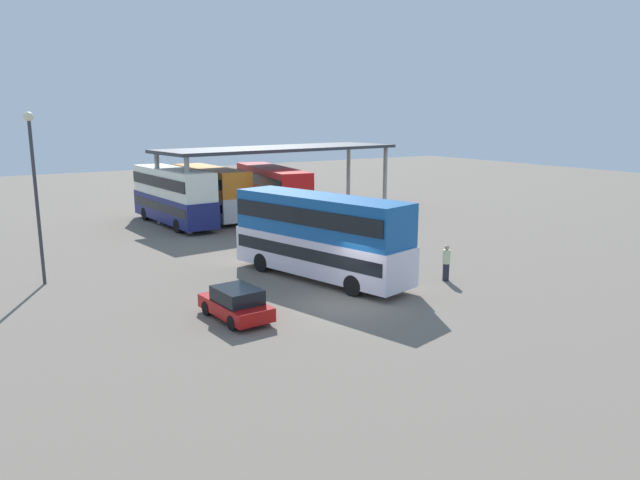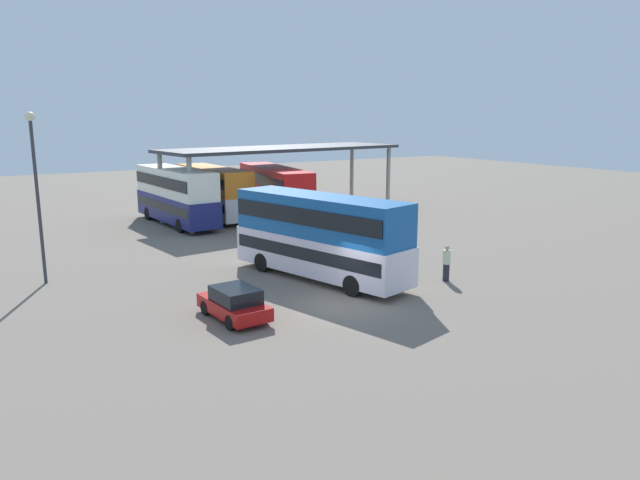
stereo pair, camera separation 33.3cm
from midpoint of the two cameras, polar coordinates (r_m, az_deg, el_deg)
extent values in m
plane|color=#70665B|center=(26.38, 1.74, -6.16)|extent=(140.00, 140.00, 0.00)
cube|color=silver|center=(30.11, -0.32, -1.33)|extent=(4.87, 10.52, 1.87)
cube|color=#15569C|center=(29.72, -0.32, 2.32)|extent=(4.74, 10.31, 2.02)
cube|color=black|center=(30.06, -0.32, -0.92)|extent=(4.80, 10.14, 0.64)
cube|color=black|center=(29.70, -0.32, 2.52)|extent=(4.80, 10.14, 0.81)
cube|color=black|center=(33.67, -6.55, 0.50)|extent=(2.07, 0.60, 1.12)
cube|color=orange|center=(33.51, -6.58, 2.00)|extent=(1.71, 0.49, 0.36)
cylinder|color=black|center=(31.79, -5.85, -2.14)|extent=(0.51, 1.04, 1.00)
cylinder|color=black|center=(33.25, -2.92, -1.47)|extent=(0.51, 1.04, 1.00)
cylinder|color=black|center=(27.44, 2.85, -4.36)|extent=(0.51, 1.04, 1.00)
cylinder|color=black|center=(29.12, 5.74, -3.45)|extent=(0.51, 1.04, 1.00)
cube|color=#AF1110|center=(24.70, -8.44, -6.35)|extent=(1.86, 3.70, 0.55)
cube|color=black|center=(24.38, -8.28, -5.20)|extent=(1.63, 2.08, 0.58)
cylinder|color=black|center=(25.41, -11.09, -6.39)|extent=(0.24, 0.61, 0.60)
cylinder|color=black|center=(26.03, -8.16, -5.84)|extent=(0.24, 0.61, 0.60)
cylinder|color=black|center=(23.50, -8.73, -7.82)|extent=(0.24, 0.61, 0.60)
cylinder|color=black|center=(24.17, -5.62, -7.17)|extent=(0.24, 0.61, 0.60)
cube|color=navy|center=(46.36, -13.92, 2.99)|extent=(3.06, 10.54, 1.86)
cube|color=white|center=(46.11, -14.04, 5.37)|extent=(2.97, 10.32, 2.02)
cube|color=black|center=(46.33, -13.94, 3.26)|extent=(3.07, 10.12, 0.63)
cube|color=black|center=(46.10, -14.05, 5.49)|extent=(3.07, 10.12, 0.81)
cube|color=black|center=(51.09, -16.14, 3.98)|extent=(2.08, 0.22, 1.12)
cube|color=orange|center=(50.98, -16.20, 4.98)|extent=(1.72, 0.18, 0.36)
cylinder|color=black|center=(49.08, -16.50, 2.40)|extent=(0.34, 1.01, 1.00)
cylinder|color=black|center=(49.84, -14.12, 2.67)|extent=(0.34, 1.01, 1.00)
cylinder|color=black|center=(43.12, -13.60, 1.31)|extent=(0.34, 1.01, 1.00)
cylinder|color=black|center=(43.99, -10.95, 1.63)|extent=(0.34, 1.01, 1.00)
cube|color=white|center=(48.76, -10.51, 3.51)|extent=(2.62, 10.22, 1.77)
cube|color=orange|center=(48.53, -10.59, 5.66)|extent=(2.55, 10.01, 1.92)
cube|color=black|center=(48.73, -10.52, 3.76)|extent=(2.66, 9.81, 0.60)
cube|color=black|center=(48.52, -10.60, 5.78)|extent=(2.66, 9.81, 0.77)
cube|color=black|center=(53.36, -12.65, 4.42)|extent=(2.12, 0.13, 1.06)
cube|color=orange|center=(53.26, -12.69, 5.33)|extent=(1.74, 0.10, 0.36)
cylinder|color=black|center=(51.36, -13.02, 2.99)|extent=(0.29, 1.00, 1.00)
cylinder|color=black|center=(52.17, -10.70, 3.23)|extent=(0.29, 1.00, 1.00)
cylinder|color=black|center=(45.57, -10.22, 2.01)|extent=(0.29, 1.00, 1.00)
cylinder|color=black|center=(46.48, -7.67, 2.28)|extent=(0.29, 1.00, 1.00)
cube|color=orange|center=(47.98, -4.77, 3.55)|extent=(4.30, 11.82, 1.79)
cube|color=red|center=(47.74, -4.81, 5.76)|extent=(4.19, 11.58, 1.94)
cube|color=black|center=(47.95, -4.77, 3.80)|extent=(4.27, 11.37, 0.61)
cube|color=black|center=(47.73, -4.81, 5.87)|extent=(4.27, 11.37, 0.77)
cube|color=black|center=(53.34, -6.78, 4.63)|extent=(2.14, 0.43, 1.07)
cube|color=orange|center=(53.24, -6.81, 5.55)|extent=(1.77, 0.35, 0.36)
cylinder|color=black|center=(51.13, -7.28, 3.16)|extent=(0.43, 1.03, 1.00)
cylinder|color=black|center=(51.81, -4.85, 3.33)|extent=(0.43, 1.03, 1.00)
cylinder|color=black|center=(44.38, -4.64, 1.89)|extent=(0.43, 1.03, 1.00)
cylinder|color=black|center=(45.16, -1.89, 2.10)|extent=(0.43, 1.03, 1.00)
cube|color=#33353A|center=(49.24, -3.99, 8.69)|extent=(20.87, 8.25, 0.25)
cylinder|color=#9E9B93|center=(57.27, 2.55, 6.36)|extent=(0.36, 0.36, 5.32)
cylinder|color=#9E9B93|center=(53.69, 6.04, 5.93)|extent=(0.36, 0.36, 5.32)
cylinder|color=#9E9B93|center=(46.98, -15.34, 4.73)|extent=(0.36, 0.36, 5.32)
cylinder|color=#9E9B93|center=(42.54, -12.67, 4.16)|extent=(0.36, 0.36, 5.32)
cylinder|color=#33353A|center=(31.74, -25.61, 3.10)|extent=(0.16, 0.16, 7.92)
sphere|color=beige|center=(31.46, -26.29, 10.51)|extent=(0.44, 0.44, 0.44)
cylinder|color=#262633|center=(30.56, 11.59, -3.01)|extent=(0.32, 0.32, 0.88)
cylinder|color=beige|center=(30.37, 11.65, -1.57)|extent=(0.38, 0.38, 0.70)
sphere|color=tan|center=(30.27, 11.69, -0.70)|extent=(0.25, 0.25, 0.25)
camera|label=1|loc=(0.17, -90.32, -0.07)|focal=33.61mm
camera|label=2|loc=(0.17, 89.68, 0.07)|focal=33.61mm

